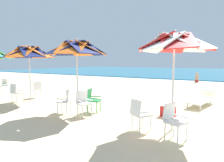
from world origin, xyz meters
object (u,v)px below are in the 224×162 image
(plastic_chair_1, at_px, (139,113))
(cooler_box, at_px, (168,110))
(plastic_chair_3, at_px, (66,100))
(plastic_chair_5, at_px, (16,92))
(beach_umbrella_0, at_px, (174,44))
(beachgoer_seated, at_px, (197,79))
(beach_umbrella_1, at_px, (77,49))
(plastic_chair_4, at_px, (92,99))
(beach_umbrella_2, at_px, (29,53))
(sun_lounger_1, at_px, (201,99))
(plastic_chair_2, at_px, (84,102))
(plastic_chair_6, at_px, (36,89))
(plastic_chair_0, at_px, (174,119))
(plastic_chair_8, at_px, (3,85))

(plastic_chair_1, bearing_deg, cooler_box, 80.12)
(plastic_chair_3, xyz_separation_m, plastic_chair_5, (-3.31, 0.23, 0.00))
(beach_umbrella_0, relative_size, beachgoer_seated, 2.91)
(beach_umbrella_1, height_order, beachgoer_seated, beach_umbrella_1)
(plastic_chair_1, height_order, plastic_chair_5, same)
(plastic_chair_4, distance_m, cooler_box, 2.74)
(beach_umbrella_2, xyz_separation_m, beachgoer_seated, (5.51, 13.46, -1.98))
(plastic_chair_1, relative_size, beach_umbrella_2, 0.33)
(beach_umbrella_0, xyz_separation_m, sun_lounger_1, (0.36, 3.64, -2.06))
(plastic_chair_2, distance_m, plastic_chair_5, 4.12)
(plastic_chair_4, xyz_separation_m, plastic_chair_5, (-4.06, -0.38, 0.00))
(plastic_chair_6, bearing_deg, cooler_box, 0.69)
(plastic_chair_0, height_order, plastic_chair_3, same)
(plastic_chair_1, relative_size, sun_lounger_1, 0.39)
(beach_umbrella_2, bearing_deg, plastic_chair_8, 168.15)
(plastic_chair_2, relative_size, cooler_box, 1.73)
(plastic_chair_0, distance_m, plastic_chair_6, 7.55)
(plastic_chair_0, height_order, plastic_chair_1, same)
(plastic_chair_1, bearing_deg, sun_lounger_1, 74.97)
(plastic_chair_2, height_order, plastic_chair_3, same)
(plastic_chair_6, bearing_deg, beach_umbrella_1, -17.64)
(plastic_chair_5, bearing_deg, plastic_chair_8, 159.37)
(plastic_chair_6, distance_m, beachgoer_seated, 14.07)
(plastic_chair_3, relative_size, cooler_box, 1.73)
(plastic_chair_1, distance_m, cooler_box, 1.86)
(beach_umbrella_1, xyz_separation_m, sun_lounger_1, (3.72, 3.60, -2.04))
(plastic_chair_1, height_order, plastic_chair_3, same)
(plastic_chair_6, bearing_deg, plastic_chair_4, -10.63)
(plastic_chair_5, relative_size, cooler_box, 1.73)
(plastic_chair_2, relative_size, plastic_chair_6, 1.00)
(beach_umbrella_0, xyz_separation_m, beach_umbrella_2, (-6.54, 0.45, -0.06))
(beachgoer_seated, bearing_deg, beach_umbrella_2, -112.26)
(beach_umbrella_1, height_order, cooler_box, beach_umbrella_1)
(beach_umbrella_0, xyz_separation_m, plastic_chair_0, (0.18, -0.61, -1.84))
(beach_umbrella_1, distance_m, plastic_chair_8, 6.96)
(cooler_box, relative_size, beachgoer_seated, 0.54)
(beach_umbrella_1, xyz_separation_m, plastic_chair_4, (0.34, 0.43, -1.82))
(beach_umbrella_2, xyz_separation_m, plastic_chair_5, (-0.54, -0.37, -1.78))
(beach_umbrella_0, xyz_separation_m, plastic_chair_5, (-7.09, 0.08, -1.84))
(plastic_chair_6, relative_size, sun_lounger_1, 0.39)
(plastic_chair_6, height_order, cooler_box, plastic_chair_6)
(plastic_chair_3, distance_m, sun_lounger_1, 5.60)
(beach_umbrella_1, relative_size, beachgoer_seated, 2.90)
(plastic_chair_0, distance_m, beach_umbrella_2, 7.04)
(plastic_chair_4, bearing_deg, sun_lounger_1, 43.20)
(plastic_chair_1, relative_size, beach_umbrella_1, 0.32)
(plastic_chair_5, distance_m, beachgoer_seated, 15.09)
(plastic_chair_0, relative_size, plastic_chair_4, 1.00)
(plastic_chair_1, bearing_deg, plastic_chair_3, 173.39)
(plastic_chair_0, bearing_deg, beach_umbrella_0, 106.27)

